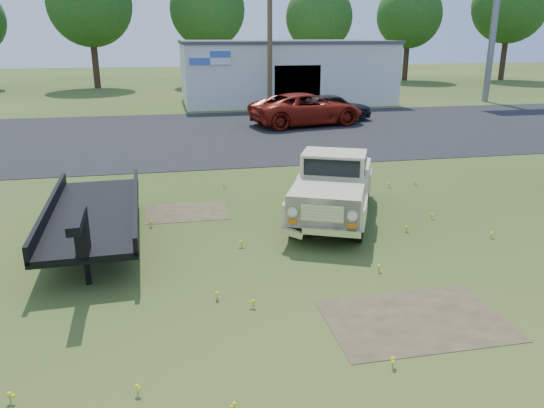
% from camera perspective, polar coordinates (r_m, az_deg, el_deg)
% --- Properties ---
extents(ground, '(140.00, 140.00, 0.00)m').
position_cam_1_polar(ground, '(11.54, 1.79, -5.75)').
color(ground, '#294014').
rests_on(ground, ground).
extents(asphalt_lot, '(90.00, 14.00, 0.02)m').
position_cam_1_polar(asphalt_lot, '(25.81, -5.94, 7.49)').
color(asphalt_lot, black).
rests_on(asphalt_lot, ground).
extents(dirt_patch_a, '(3.00, 2.00, 0.01)m').
position_cam_1_polar(dirt_patch_a, '(9.49, 15.17, -11.96)').
color(dirt_patch_a, '#483B26').
rests_on(dirt_patch_a, ground).
extents(dirt_patch_b, '(2.20, 1.60, 0.01)m').
position_cam_1_polar(dirt_patch_b, '(14.54, -9.11, -0.88)').
color(dirt_patch_b, '#483B26').
rests_on(dirt_patch_b, ground).
extents(commercial_building, '(14.20, 8.20, 4.15)m').
position_cam_1_polar(commercial_building, '(38.30, 1.27, 14.13)').
color(commercial_building, silver).
rests_on(commercial_building, ground).
extents(utility_pole_mid, '(1.60, 0.30, 9.00)m').
position_cam_1_polar(utility_pole_mid, '(32.92, -0.24, 17.87)').
color(utility_pole_mid, '#4E3C24').
rests_on(utility_pole_mid, ground).
extents(treeline_c, '(7.04, 7.04, 10.47)m').
position_cam_1_polar(treeline_c, '(50.13, -19.03, 19.64)').
color(treeline_c, '#3A251A').
rests_on(treeline_c, ground).
extents(treeline_d, '(6.72, 6.72, 10.00)m').
position_cam_1_polar(treeline_d, '(51.01, -6.95, 20.03)').
color(treeline_d, '#3A251A').
rests_on(treeline_d, ground).
extents(treeline_e, '(6.08, 6.08, 9.04)m').
position_cam_1_polar(treeline_e, '(51.37, 5.09, 19.36)').
color(treeline_e, '#3A251A').
rests_on(treeline_e, ground).
extents(treeline_f, '(6.40, 6.40, 9.52)m').
position_cam_1_polar(treeline_f, '(57.29, 14.54, 19.05)').
color(treeline_f, '#3A251A').
rests_on(treeline_f, ground).
extents(treeline_g, '(7.36, 7.36, 10.95)m').
position_cam_1_polar(treeline_g, '(61.01, 24.23, 18.91)').
color(treeline_g, '#3A251A').
rests_on(treeline_g, ground).
extents(vintage_pickup_truck, '(3.71, 5.23, 1.77)m').
position_cam_1_polar(vintage_pickup_truck, '(13.75, 6.61, 2.00)').
color(vintage_pickup_truck, beige).
rests_on(vintage_pickup_truck, ground).
extents(flatbed_trailer, '(2.19, 6.00, 1.62)m').
position_cam_1_polar(flatbed_trailer, '(12.75, -18.64, -0.49)').
color(flatbed_trailer, black).
rests_on(flatbed_trailer, ground).
extents(red_pickup, '(6.42, 3.95, 1.66)m').
position_cam_1_polar(red_pickup, '(28.20, 3.76, 10.13)').
color(red_pickup, maroon).
rests_on(red_pickup, ground).
extents(dark_sedan, '(4.50, 2.18, 1.48)m').
position_cam_1_polar(dark_sedan, '(29.77, 6.45, 10.30)').
color(dark_sedan, black).
rests_on(dark_sedan, ground).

